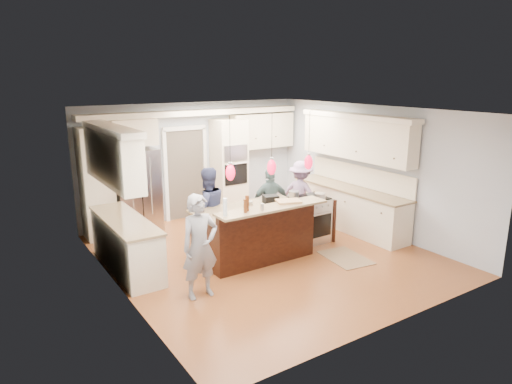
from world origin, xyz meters
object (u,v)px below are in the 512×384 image
Objects in this scene: refrigerator at (137,191)px; person_bar_end at (200,246)px; person_far_left at (207,209)px; kitchen_island at (253,232)px; island_range at (309,219)px.

person_bar_end is at bearing -93.70° from refrigerator.
person_far_left is at bearing 58.71° from person_bar_end.
kitchen_island is (1.30, -2.57, -0.42)m from refrigerator.
person_bar_end is (-1.53, -0.89, 0.32)m from kitchen_island.
island_range is 0.57× the size of person_far_left.
person_bar_end is 1.94m from person_far_left.
person_far_left is (-1.94, 0.70, 0.36)m from island_range.
kitchen_island is 1.29× the size of person_far_left.
refrigerator reaches higher than person_far_left.
refrigerator is at bearing 137.41° from island_range.
refrigerator is at bearing 116.88° from kitchen_island.
refrigerator is 3.47m from person_bar_end.
person_far_left is (0.77, -1.79, -0.09)m from refrigerator.
kitchen_island is 1.41m from island_range.
refrigerator reaches higher than island_range.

